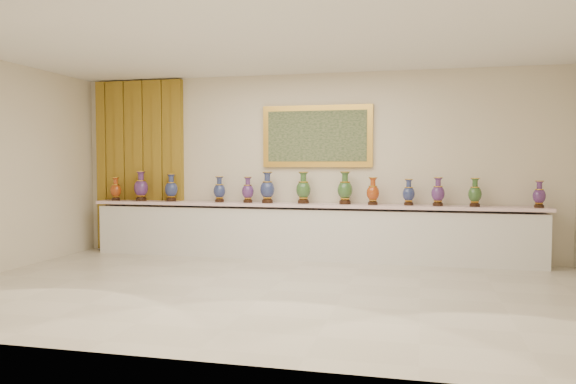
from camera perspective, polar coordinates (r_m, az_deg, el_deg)
name	(u,v)px	position (r m, az deg, el deg)	size (l,w,h in m)	color
ground	(270,290)	(6.95, -1.82, -9.93)	(8.00, 8.00, 0.00)	beige
room	(166,161)	(9.95, -12.25, 3.06)	(8.00, 8.00, 8.00)	beige
counter	(307,232)	(9.05, 1.95, -4.10)	(7.28, 0.48, 0.90)	white
vase_0	(116,190)	(10.16, -17.09, 0.19)	(0.22, 0.22, 0.40)	#311B0D
vase_1	(141,187)	(9.92, -14.71, 0.45)	(0.27, 0.27, 0.51)	#311B0D
vase_2	(171,189)	(9.73, -11.78, 0.31)	(0.28, 0.28, 0.47)	#311B0D
vase_3	(219,191)	(9.39, -6.98, 0.15)	(0.26, 0.26, 0.43)	#311B0D
vase_4	(248,191)	(9.21, -4.10, 0.10)	(0.21, 0.21, 0.42)	#311B0D
vase_5	(267,189)	(9.11, -2.11, 0.31)	(0.26, 0.26, 0.51)	#311B0D
vase_6	(303,189)	(9.01, 1.57, 0.28)	(0.30, 0.30, 0.51)	#311B0D
vase_7	(345,190)	(8.89, 5.81, 0.25)	(0.29, 0.29, 0.52)	#311B0D
vase_8	(373,193)	(8.79, 8.62, -0.05)	(0.26, 0.26, 0.43)	#311B0D
vase_9	(409,193)	(8.81, 12.16, -0.15)	(0.23, 0.23, 0.40)	#311B0D
vase_10	(438,193)	(8.78, 14.99, -0.11)	(0.23, 0.23, 0.43)	#311B0D
vase_11	(475,194)	(8.80, 18.46, -0.17)	(0.22, 0.22, 0.43)	#311B0D
vase_12	(539,196)	(8.93, 24.16, -0.34)	(0.23, 0.23, 0.39)	#311B0D
label_card	(183,202)	(9.51, -10.65, -0.99)	(0.10, 0.06, 0.00)	white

